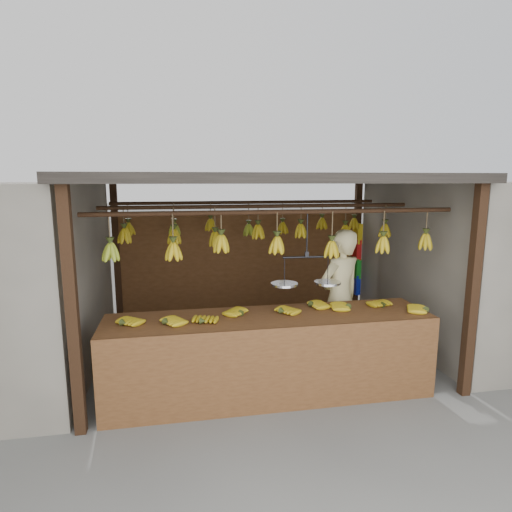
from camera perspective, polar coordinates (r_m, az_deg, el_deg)
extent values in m
plane|color=#5B5B57|center=(5.97, 0.54, -12.89)|extent=(80.00, 80.00, 0.00)
cube|color=black|center=(4.18, -23.28, -7.20)|extent=(0.10, 0.10, 2.30)
cube|color=black|center=(5.09, 26.90, -4.45)|extent=(0.10, 0.10, 2.30)
cube|color=black|center=(7.06, -18.05, -0.04)|extent=(0.10, 0.10, 2.30)
cube|color=black|center=(7.63, 13.23, 0.93)|extent=(0.10, 0.10, 2.30)
cube|color=black|center=(5.49, 0.58, 10.29)|extent=(4.30, 3.30, 0.10)
cylinder|color=black|center=(4.53, 3.02, 5.88)|extent=(4.00, 0.05, 0.05)
cylinder|color=black|center=(5.50, 0.57, 6.65)|extent=(4.00, 0.05, 0.05)
cylinder|color=black|center=(6.49, -1.14, 7.17)|extent=(4.00, 0.05, 0.05)
cube|color=brown|center=(7.12, -1.77, -1.50)|extent=(4.00, 0.06, 1.80)
cube|color=slate|center=(7.22, 29.84, -0.66)|extent=(3.00, 3.00, 2.30)
cube|color=brown|center=(4.63, 1.80, -8.42)|extent=(3.50, 0.78, 0.08)
cube|color=brown|center=(4.44, 2.88, -15.02)|extent=(3.50, 0.04, 0.90)
cube|color=black|center=(4.45, -19.31, -16.08)|extent=(0.07, 0.07, 0.82)
cube|color=black|center=(5.10, 21.53, -12.76)|extent=(0.07, 0.07, 0.82)
cube|color=black|center=(5.06, -18.15, -12.74)|extent=(0.07, 0.07, 0.82)
cube|color=black|center=(5.64, 17.86, -10.31)|extent=(0.07, 0.07, 0.82)
ellipsoid|color=#B49413|center=(4.48, -17.23, -8.62)|extent=(0.29, 0.30, 0.06)
ellipsoid|color=#B49413|center=(4.39, -11.87, -8.73)|extent=(0.30, 0.28, 0.06)
ellipsoid|color=#B49413|center=(4.37, -7.08, -8.71)|extent=(0.25, 0.28, 0.06)
ellipsoid|color=#B49413|center=(4.61, -1.82, -7.62)|extent=(0.30, 0.29, 0.06)
ellipsoid|color=#B49413|center=(4.65, 3.56, -7.46)|extent=(0.30, 0.28, 0.06)
ellipsoid|color=#B49413|center=(4.92, 7.45, -6.54)|extent=(0.26, 0.21, 0.06)
ellipsoid|color=#B49413|center=(4.94, 12.15, -6.61)|extent=(0.27, 0.23, 0.06)
ellipsoid|color=#B49413|center=(5.09, 16.75, -6.32)|extent=(0.23, 0.28, 0.06)
ellipsoid|color=#B49413|center=(5.08, 21.66, -6.67)|extent=(0.30, 0.27, 0.06)
ellipsoid|color=#92A523|center=(4.50, -18.80, 0.50)|extent=(0.16, 0.16, 0.28)
ellipsoid|color=#B49413|center=(4.41, -10.94, 0.61)|extent=(0.16, 0.16, 0.28)
ellipsoid|color=#B49413|center=(4.46, -4.64, 1.63)|extent=(0.16, 0.16, 0.28)
ellipsoid|color=#B49413|center=(4.55, 2.80, 1.44)|extent=(0.16, 0.16, 0.28)
ellipsoid|color=#B49413|center=(4.73, 10.04, 0.87)|extent=(0.16, 0.16, 0.28)
ellipsoid|color=#B49413|center=(4.94, 16.54, 1.45)|extent=(0.16, 0.16, 0.28)
ellipsoid|color=#B49413|center=(5.27, 21.64, 1.79)|extent=(0.16, 0.16, 0.28)
ellipsoid|color=#B49413|center=(5.47, -17.12, 2.59)|extent=(0.16, 0.16, 0.28)
ellipsoid|color=#B49413|center=(5.40, -10.85, 2.57)|extent=(0.16, 0.16, 0.28)
ellipsoid|color=#B49413|center=(5.44, -5.45, 2.24)|extent=(0.16, 0.16, 0.28)
ellipsoid|color=#B49413|center=(5.52, 0.27, 3.25)|extent=(0.16, 0.16, 0.28)
ellipsoid|color=#B49413|center=(5.66, 5.98, 3.35)|extent=(0.16, 0.16, 0.28)
ellipsoid|color=#B49413|center=(5.88, 11.80, 3.19)|extent=(0.16, 0.16, 0.28)
ellipsoid|color=#B49413|center=(6.07, 16.78, 3.29)|extent=(0.16, 0.16, 0.28)
ellipsoid|color=#B49413|center=(6.47, -16.62, 3.50)|extent=(0.16, 0.16, 0.28)
ellipsoid|color=#92A523|center=(6.40, -10.83, 3.56)|extent=(0.16, 0.16, 0.28)
ellipsoid|color=#B49413|center=(6.40, -6.06, 4.15)|extent=(0.16, 0.16, 0.28)
ellipsoid|color=#92A523|center=(6.52, -0.98, 3.49)|extent=(0.16, 0.16, 0.28)
ellipsoid|color=#B49413|center=(6.64, 3.55, 3.76)|extent=(0.16, 0.16, 0.28)
ellipsoid|color=#B49413|center=(6.79, 8.78, 4.31)|extent=(0.16, 0.16, 0.28)
ellipsoid|color=#B49413|center=(7.05, 12.94, 4.20)|extent=(0.16, 0.16, 0.28)
cylinder|color=black|center=(4.64, 6.83, 2.86)|extent=(0.02, 0.02, 0.49)
cylinder|color=black|center=(4.68, 6.77, -0.14)|extent=(0.53, 0.05, 0.02)
cylinder|color=silver|center=(4.68, 3.80, -3.83)|extent=(0.28, 0.28, 0.02)
cylinder|color=silver|center=(4.80, 9.50, -3.59)|extent=(0.28, 0.28, 0.02)
imported|color=beige|center=(5.51, 11.10, -5.50)|extent=(0.75, 0.64, 1.74)
cube|color=yellow|center=(7.43, 13.36, 2.96)|extent=(0.08, 0.26, 0.34)
cube|color=red|center=(7.47, 13.28, 0.90)|extent=(0.08, 0.26, 0.34)
cube|color=#199926|center=(7.53, 13.18, -1.51)|extent=(0.08, 0.26, 0.34)
cube|color=#1426BF|center=(7.59, 13.09, -3.63)|extent=(0.08, 0.26, 0.34)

